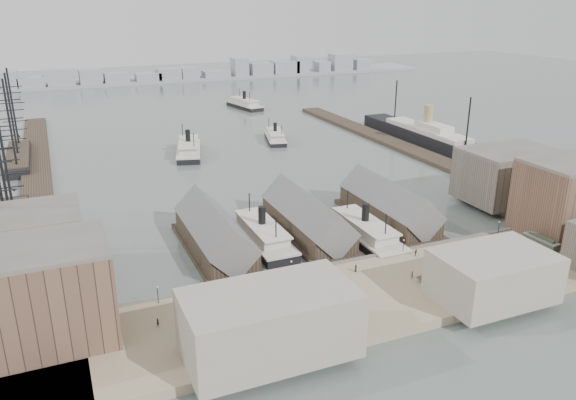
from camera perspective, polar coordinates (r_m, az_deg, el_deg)
name	(u,v)px	position (r m, az deg, el deg)	size (l,w,h in m)	color
ground	(335,260)	(140.75, 4.83, -6.13)	(900.00, 900.00, 0.00)	#4D5956
quay	(378,293)	(125.05, 9.17, -9.36)	(180.00, 30.00, 2.00)	gray
seawall	(346,265)	(136.16, 5.87, -6.56)	(180.00, 1.20, 2.30)	#59544C
west_wharf	(37,178)	(219.94, -24.18, 2.06)	(10.00, 220.00, 1.60)	#2D231C
east_wharf	(398,145)	(251.68, 11.08, 5.54)	(10.00, 180.00, 1.60)	#2D231C
ferry_shed_west	(215,235)	(144.35, -7.48, -3.52)	(14.00, 42.00, 12.60)	#2D231C
ferry_shed_center	(307,220)	(152.65, 1.94, -2.02)	(14.00, 42.00, 12.60)	#2D231C
ferry_shed_east	(388,207)	(164.68, 10.17, -0.66)	(14.00, 42.00, 12.60)	#2D231C
warehouse_west_front	(19,300)	(111.79, -25.69, -9.15)	(32.00, 18.00, 18.00)	brown
warehouse_west_back	(23,246)	(139.85, -25.32, -4.22)	(26.00, 20.00, 14.00)	#60564C
warehouse_east_back	(508,175)	(187.44, 21.43, 2.35)	(28.00, 20.00, 15.00)	#60564C
street_bldg_center	(493,276)	(125.37, 20.11, -7.22)	(24.00, 16.00, 10.00)	gray
street_bldg_west	(270,323)	(100.35, -1.88, -12.37)	(30.00, 16.00, 12.00)	gray
lamp_post_far_w	(158,291)	(119.72, -13.12, -9.03)	(0.44, 0.44, 3.92)	black
lamp_post_near_w	(291,266)	(127.11, 0.34, -6.68)	(0.44, 0.44, 3.92)	black
lamp_post_near_e	(404,244)	(140.65, 11.66, -4.39)	(0.44, 0.44, 3.92)	black
lamp_post_far_e	(499,226)	(158.76, 20.64, -2.44)	(0.44, 0.44, 3.92)	black
far_shore	(128,78)	(452.88, -15.91, 11.82)	(500.00, 40.00, 15.72)	gray
ferry_docked_west	(262,234)	(148.88, -2.63, -3.49)	(9.15, 30.51, 10.89)	black
ferry_docked_east	(365,231)	(152.01, 7.79, -3.14)	(9.20, 30.66, 10.95)	black
ferry_open_near	(189,149)	(236.75, -10.06, 5.16)	(16.97, 32.68, 11.19)	black
ferry_open_mid	(275,137)	(256.44, -1.31, 6.47)	(13.61, 26.17, 8.96)	black
ferry_open_far	(245,104)	(336.57, -4.43, 9.71)	(14.45, 30.75, 10.57)	black
sailing_ship_near	(11,233)	(166.79, -26.33, -3.01)	(8.43, 58.06, 34.65)	black
sailing_ship_mid	(18,156)	(246.12, -25.70, 4.01)	(8.52, 49.22, 35.02)	black
ocean_steamer	(427,136)	(257.73, 13.92, 6.34)	(11.98, 87.52, 17.50)	black
tram	(541,244)	(153.57, 24.29, -4.12)	(2.97, 9.49, 3.33)	black
horse_cart_left	(215,303)	(117.18, -7.46, -10.37)	(4.88, 2.65, 1.68)	black
horse_cart_center	(349,294)	(120.41, 6.24, -9.45)	(4.65, 3.68, 1.56)	black
horse_cart_right	(431,277)	(130.26, 14.28, -7.60)	(4.74, 2.27, 1.52)	black
pedestrian_0	(158,322)	(112.86, -13.09, -12.02)	(0.63, 0.46, 1.73)	black
pedestrian_1	(196,318)	(112.90, -9.33, -11.76)	(0.78, 0.61, 1.61)	black
pedestrian_2	(252,285)	(123.03, -3.69, -8.65)	(1.13, 0.65, 1.74)	black
pedestrian_3	(331,308)	(114.91, 4.34, -10.88)	(1.04, 0.43, 1.78)	black
pedestrian_4	(356,268)	(130.98, 6.89, -6.90)	(0.83, 0.54, 1.70)	black
pedestrian_5	(412,275)	(130.20, 12.49, -7.43)	(0.62, 0.45, 1.70)	black
pedestrian_6	(416,253)	(141.16, 12.88, -5.22)	(0.83, 0.65, 1.71)	black
pedestrian_7	(497,271)	(137.11, 20.48, -6.80)	(1.16, 0.67, 1.80)	black
pedestrian_8	(512,238)	(156.72, 21.83, -3.62)	(1.03, 0.43, 1.75)	black
pedestrian_10	(483,266)	(138.46, 19.16, -6.37)	(1.06, 0.44, 1.80)	black
pedestrian_11	(313,314)	(112.69, 2.55, -11.54)	(0.80, 0.62, 1.64)	black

